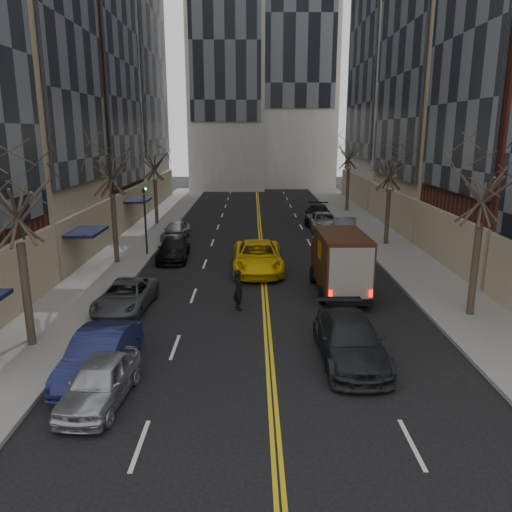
{
  "coord_description": "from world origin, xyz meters",
  "views": [
    {
      "loc": [
        -0.59,
        -9.24,
        7.82
      ],
      "look_at": [
        -0.44,
        13.19,
        2.2
      ],
      "focal_mm": 35.0,
      "sensor_mm": 36.0,
      "label": 1
    }
  ],
  "objects_px": {
    "observer_sedan": "(350,340)",
    "taxi": "(258,257)",
    "pedestrian": "(238,290)",
    "ups_truck": "(340,263)"
  },
  "relations": [
    {
      "from": "observer_sedan",
      "to": "pedestrian",
      "type": "xyz_separation_m",
      "value": [
        -4.04,
        5.18,
        0.17
      ]
    },
    {
      "from": "taxi",
      "to": "pedestrian",
      "type": "relative_size",
      "value": 3.25
    },
    {
      "from": "ups_truck",
      "to": "pedestrian",
      "type": "xyz_separation_m",
      "value": [
        -4.92,
        -2.26,
        -0.64
      ]
    },
    {
      "from": "observer_sedan",
      "to": "taxi",
      "type": "xyz_separation_m",
      "value": [
        -3.1,
        11.55,
        0.07
      ]
    },
    {
      "from": "taxi",
      "to": "ups_truck",
      "type": "bearing_deg",
      "value": -46.84
    },
    {
      "from": "observer_sedan",
      "to": "ups_truck",
      "type": "bearing_deg",
      "value": 82.68
    },
    {
      "from": "observer_sedan",
      "to": "taxi",
      "type": "height_order",
      "value": "taxi"
    },
    {
      "from": "observer_sedan",
      "to": "pedestrian",
      "type": "relative_size",
      "value": 2.84
    },
    {
      "from": "pedestrian",
      "to": "taxi",
      "type": "bearing_deg",
      "value": -31.01
    },
    {
      "from": "ups_truck",
      "to": "pedestrian",
      "type": "relative_size",
      "value": 3.09
    }
  ]
}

